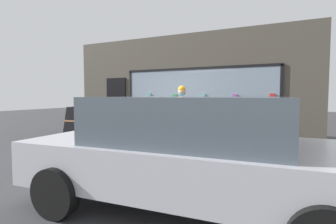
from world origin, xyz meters
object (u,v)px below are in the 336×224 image
Objects in this scene: display_table_left at (121,116)px; small_dog at (195,141)px; sandwich_board_sign at (75,120)px; person_browsing at (182,111)px; parked_car at (191,150)px; display_table_right at (215,119)px.

display_table_left reaches higher than small_dog.
sandwich_board_sign is at bearing 82.96° from small_dog.
display_table_left is 2.00m from sandwich_board_sign.
person_browsing reaches higher than parked_car.
person_browsing is at bearing -147.93° from display_table_right.
parked_car is (6.08, -3.98, 0.23)m from sandwich_board_sign.
person_browsing is 3.95m from parked_car.
sandwich_board_sign reaches higher than display_table_left.
parked_car reaches higher than display_table_left.
person_browsing is at bearing 110.85° from parked_car.
parked_car is at bearing -40.15° from sandwich_board_sign.
display_table_left is at bearing 75.85° from small_dog.
small_dog is at bearing -111.93° from person_browsing.
sandwich_board_sign reaches higher than small_dog.
display_table_left is 1.00× the size of display_table_right.
sandwich_board_sign is (-4.43, 0.40, -0.48)m from person_browsing.
person_browsing is (2.44, -0.50, 0.27)m from display_table_left.
display_table_right reaches higher than display_table_left.
parked_car reaches higher than display_table_right.
small_dog is at bearing -109.95° from display_table_right.
display_table_right is 4.17m from parked_car.
display_table_right is 5.31× the size of small_dog.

